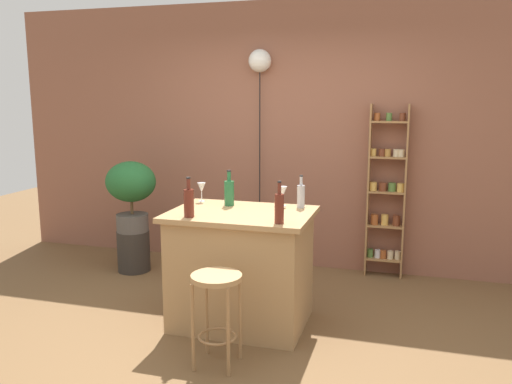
# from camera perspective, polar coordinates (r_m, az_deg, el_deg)

# --- Properties ---
(ground) EXTENTS (12.00, 12.00, 0.00)m
(ground) POSITION_cam_1_polar(r_m,az_deg,el_deg) (4.20, -2.88, -15.48)
(ground) COLOR brown
(back_wall) EXTENTS (6.40, 0.10, 2.80)m
(back_wall) POSITION_cam_1_polar(r_m,az_deg,el_deg) (5.67, 3.52, 6.00)
(back_wall) COLOR #8C5642
(back_wall) RESTS_ON ground
(kitchen_counter) EXTENTS (1.12, 0.82, 0.93)m
(kitchen_counter) POSITION_cam_1_polar(r_m,az_deg,el_deg) (4.28, -1.60, -8.17)
(kitchen_counter) COLOR #A87F51
(kitchen_counter) RESTS_ON ground
(bar_stool) EXTENTS (0.35, 0.35, 0.65)m
(bar_stool) POSITION_cam_1_polar(r_m,az_deg,el_deg) (3.64, -4.27, -11.33)
(bar_stool) COLOR #997047
(bar_stool) RESTS_ON ground
(spice_shelf) EXTENTS (0.38, 0.15, 1.75)m
(spice_shelf) POSITION_cam_1_polar(r_m,az_deg,el_deg) (5.46, 13.91, -0.13)
(spice_shelf) COLOR #9E7042
(spice_shelf) RESTS_ON ground
(plant_stool) EXTENTS (0.34, 0.34, 0.43)m
(plant_stool) POSITION_cam_1_polar(r_m,az_deg,el_deg) (5.75, -13.07, -6.21)
(plant_stool) COLOR #2D2823
(plant_stool) RESTS_ON ground
(potted_plant) EXTENTS (0.53, 0.47, 0.74)m
(potted_plant) POSITION_cam_1_polar(r_m,az_deg,el_deg) (5.60, -13.35, 0.39)
(potted_plant) COLOR #514C47
(potted_plant) RESTS_ON plant_stool
(bottle_soda_blue) EXTENTS (0.08, 0.08, 0.30)m
(bottle_soda_blue) POSITION_cam_1_polar(r_m,az_deg,el_deg) (3.99, -7.26, -1.08)
(bottle_soda_blue) COLOR #5B2319
(bottle_soda_blue) RESTS_ON kitchen_counter
(bottle_wine_red) EXTENTS (0.08, 0.08, 0.30)m
(bottle_wine_red) POSITION_cam_1_polar(r_m,az_deg,el_deg) (4.38, -2.92, -0.02)
(bottle_wine_red) COLOR #236638
(bottle_wine_red) RESTS_ON kitchen_counter
(bottle_vinegar) EXTENTS (0.07, 0.07, 0.31)m
(bottle_vinegar) POSITION_cam_1_polar(r_m,az_deg,el_deg) (3.76, 2.53, -1.69)
(bottle_vinegar) COLOR #5B2319
(bottle_vinegar) RESTS_ON kitchen_counter
(bottle_spirits_clear) EXTENTS (0.06, 0.06, 0.27)m
(bottle_spirits_clear) POSITION_cam_1_polar(r_m,az_deg,el_deg) (4.31, 4.88, -0.38)
(bottle_spirits_clear) COLOR #B2B2B7
(bottle_spirits_clear) RESTS_ON kitchen_counter
(wine_glass_left) EXTENTS (0.07, 0.07, 0.16)m
(wine_glass_left) POSITION_cam_1_polar(r_m,az_deg,el_deg) (4.36, 2.91, -0.01)
(wine_glass_left) COLOR silver
(wine_glass_left) RESTS_ON kitchen_counter
(wine_glass_center) EXTENTS (0.07, 0.07, 0.16)m
(wine_glass_center) POSITION_cam_1_polar(r_m,az_deg,el_deg) (4.56, -5.91, 0.42)
(wine_glass_center) COLOR silver
(wine_glass_center) RESTS_ON kitchen_counter
(pendant_globe_light) EXTENTS (0.24, 0.24, 2.31)m
(pendant_globe_light) POSITION_cam_1_polar(r_m,az_deg,el_deg) (5.63, 0.42, 13.74)
(pendant_globe_light) COLOR black
(pendant_globe_light) RESTS_ON ground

